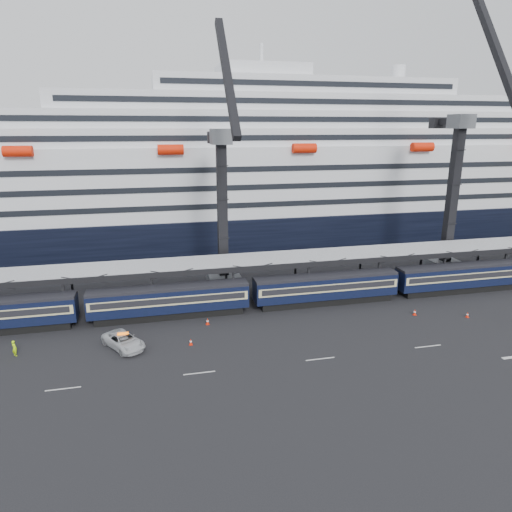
% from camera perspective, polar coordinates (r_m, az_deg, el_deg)
% --- Properties ---
extents(ground, '(260.00, 260.00, 0.00)m').
position_cam_1_polar(ground, '(56.10, 20.17, -8.54)').
color(ground, black).
rests_on(ground, ground).
extents(train, '(133.05, 3.00, 4.05)m').
position_cam_1_polar(train, '(61.23, 11.66, -3.60)').
color(train, black).
rests_on(train, ground).
extents(canopy, '(130.00, 6.25, 5.53)m').
position_cam_1_polar(canopy, '(65.74, 14.07, 0.38)').
color(canopy, gray).
rests_on(canopy, ground).
extents(cruise_ship, '(214.09, 28.84, 34.00)m').
position_cam_1_polar(cruise_ship, '(93.25, 4.84, 9.69)').
color(cruise_ship, black).
rests_on(cruise_ship, ground).
extents(crane_dark_near, '(4.50, 17.75, 35.08)m').
position_cam_1_polar(crane_dark_near, '(62.48, -4.19, 6.31)').
color(crane_dark_near, '#4A4D52').
rests_on(crane_dark_near, ground).
extents(crane_dark_mid, '(4.50, 18.24, 39.64)m').
position_cam_1_polar(crane_dark_mid, '(75.07, 23.62, 7.74)').
color(crane_dark_mid, '#4A4D52').
rests_on(crane_dark_mid, ground).
extents(pickup_truck, '(5.10, 5.99, 1.53)m').
position_cam_1_polar(pickup_truck, '(50.17, -16.22, -10.17)').
color(pickup_truck, '#B3B6BB').
rests_on(pickup_truck, ground).
extents(worker, '(0.71, 0.69, 1.65)m').
position_cam_1_polar(worker, '(52.62, -27.97, -10.14)').
color(worker, '#BFFF0D').
rests_on(worker, ground).
extents(traffic_cone_b, '(0.40, 0.40, 0.80)m').
position_cam_1_polar(traffic_cone_b, '(54.00, -6.08, -8.11)').
color(traffic_cone_b, red).
rests_on(traffic_cone_b, ground).
extents(traffic_cone_c, '(0.36, 0.36, 0.72)m').
position_cam_1_polar(traffic_cone_c, '(49.50, -8.16, -10.56)').
color(traffic_cone_c, red).
rests_on(traffic_cone_c, ground).
extents(traffic_cone_d, '(0.39, 0.39, 0.78)m').
position_cam_1_polar(traffic_cone_d, '(59.50, 19.23, -6.63)').
color(traffic_cone_d, red).
rests_on(traffic_cone_d, ground).
extents(traffic_cone_e, '(0.35, 0.35, 0.69)m').
position_cam_1_polar(traffic_cone_e, '(61.21, 24.92, -6.67)').
color(traffic_cone_e, red).
rests_on(traffic_cone_e, ground).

